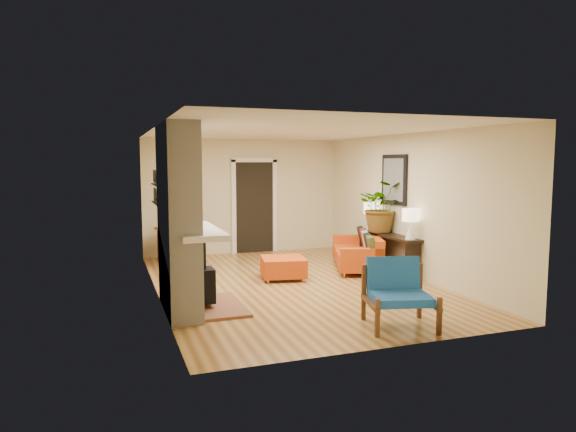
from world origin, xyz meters
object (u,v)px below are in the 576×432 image
object	(u,v)px
sofa	(360,252)
houseplant	(382,206)
dining_table	(179,236)
console_table	(388,241)
lamp_far	(371,213)
ottoman	(283,266)
lamp_near	(411,220)
blue_chair	(397,289)

from	to	relation	value
sofa	houseplant	distance (m)	0.99
dining_table	console_table	xyz separation A→B (m)	(3.65, -2.04, -0.01)
console_table	houseplant	distance (m)	0.69
sofa	lamp_far	bearing A→B (deg)	33.42
dining_table	houseplant	distance (m)	4.11
dining_table	ottoman	bearing A→B (deg)	-51.48
console_table	lamp_near	size ratio (longest dim) A/B	3.43
ottoman	console_table	world-z (taller)	console_table
lamp_near	sofa	bearing A→B (deg)	106.38
blue_chair	lamp_near	size ratio (longest dim) A/B	1.83
sofa	ottoman	bearing A→B (deg)	-167.96
sofa	lamp_near	xyz separation A→B (m)	(0.35, -1.20, 0.74)
ottoman	lamp_near	bearing A→B (deg)	-21.66
lamp_near	houseplant	size ratio (longest dim) A/B	0.54
console_table	lamp_near	bearing A→B (deg)	-90.00
dining_table	lamp_near	xyz separation A→B (m)	(3.65, -2.79, 0.48)
ottoman	blue_chair	xyz separation A→B (m)	(0.53, -2.95, 0.24)
houseplant	sofa	bearing A→B (deg)	147.75
sofa	blue_chair	world-z (taller)	blue_chair
dining_table	sofa	bearing A→B (deg)	-25.79
console_table	lamp_far	distance (m)	0.84
blue_chair	console_table	world-z (taller)	blue_chair
blue_chair	lamp_near	bearing A→B (deg)	53.67
houseplant	dining_table	bearing A→B (deg)	153.56
console_table	lamp_far	xyz separation A→B (m)	(0.00, 0.68, 0.49)
dining_table	houseplant	world-z (taller)	houseplant
console_table	houseplant	bearing A→B (deg)	92.47
ottoman	lamp_far	xyz separation A→B (m)	(2.09, 0.60, 0.84)
ottoman	console_table	bearing A→B (deg)	-2.15
dining_table	console_table	world-z (taller)	dining_table
sofa	blue_chair	xyz separation A→B (m)	(-1.21, -3.32, 0.14)
blue_chair	ottoman	bearing A→B (deg)	100.14
dining_table	lamp_near	world-z (taller)	lamp_near
console_table	lamp_far	bearing A→B (deg)	90.00
sofa	dining_table	distance (m)	3.67
blue_chair	houseplant	size ratio (longest dim) A/B	0.98
blue_chair	lamp_far	xyz separation A→B (m)	(1.56, 3.55, 0.60)
console_table	blue_chair	bearing A→B (deg)	-118.51
ottoman	lamp_far	size ratio (longest dim) A/B	1.63
blue_chair	lamp_near	distance (m)	2.70
dining_table	houseplant	bearing A→B (deg)	-26.44
ottoman	blue_chair	size ratio (longest dim) A/B	0.89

